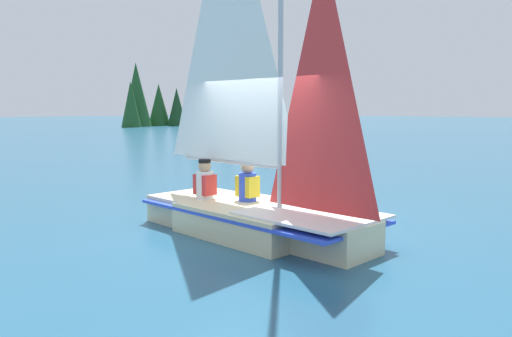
{
  "coord_description": "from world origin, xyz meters",
  "views": [
    {
      "loc": [
        5.88,
        5.32,
        2.02
      ],
      "look_at": [
        0.0,
        0.0,
        1.08
      ],
      "focal_mm": 35.0,
      "sensor_mm": 36.0,
      "label": 1
    }
  ],
  "objects_px": {
    "sailor_helm": "(248,193)",
    "sailor_crew": "(205,190)",
    "motorboat_distant": "(280,139)",
    "sailboat_main": "(253,184)"
  },
  "relations": [
    {
      "from": "sailor_helm",
      "to": "sailor_crew",
      "type": "distance_m",
      "value": 0.77
    },
    {
      "from": "sailor_helm",
      "to": "sailor_crew",
      "type": "bearing_deg",
      "value": -150.15
    },
    {
      "from": "sailor_crew",
      "to": "motorboat_distant",
      "type": "height_order",
      "value": "sailor_crew"
    },
    {
      "from": "sailboat_main",
      "to": "sailor_crew",
      "type": "bearing_deg",
      "value": -168.2
    },
    {
      "from": "sailboat_main",
      "to": "motorboat_distant",
      "type": "relative_size",
      "value": 1.29
    },
    {
      "from": "sailor_helm",
      "to": "sailor_crew",
      "type": "relative_size",
      "value": 1.0
    },
    {
      "from": "sailor_crew",
      "to": "motorboat_distant",
      "type": "bearing_deg",
      "value": 128.42
    },
    {
      "from": "sailboat_main",
      "to": "sailor_helm",
      "type": "bearing_deg",
      "value": 151.37
    },
    {
      "from": "sailor_crew",
      "to": "motorboat_distant",
      "type": "xyz_separation_m",
      "value": [
        -15.33,
        -10.91,
        -0.23
      ]
    },
    {
      "from": "motorboat_distant",
      "to": "sailboat_main",
      "type": "bearing_deg",
      "value": 138.72
    }
  ]
}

